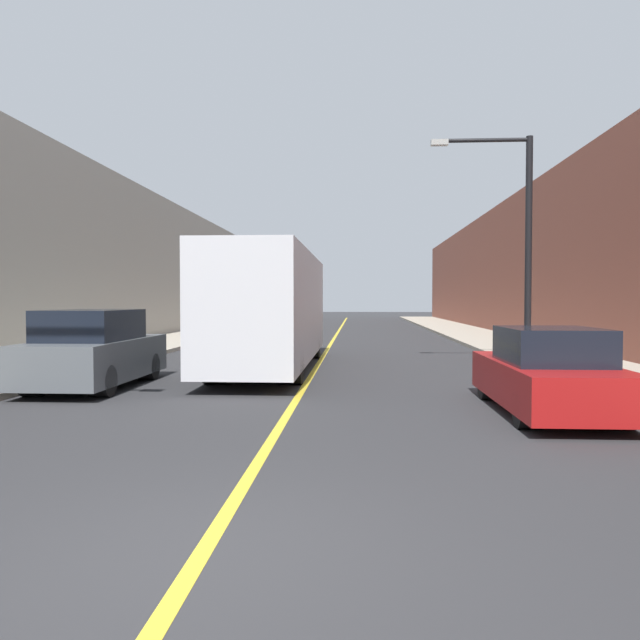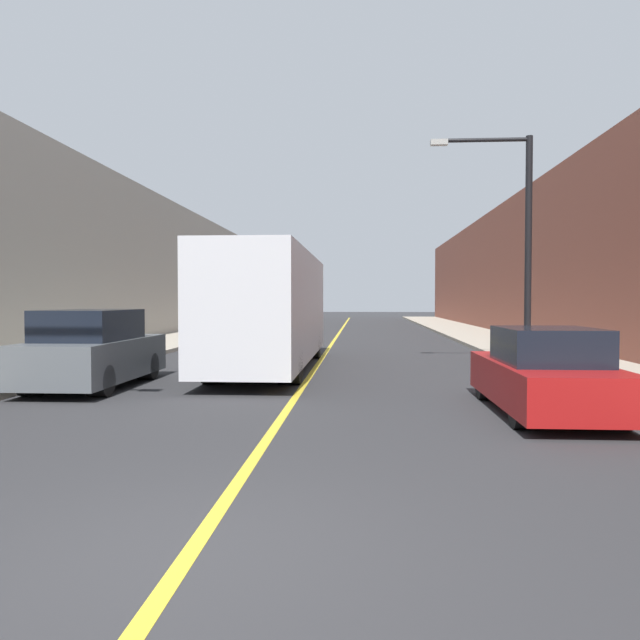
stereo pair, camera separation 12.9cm
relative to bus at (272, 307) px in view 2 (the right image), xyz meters
The scene contains 10 objects.
ground_plane 13.64m from the bus, 84.55° to the right, with size 200.00×200.00×0.00m, color #2D2D30.
sidewalk_left 17.87m from the bus, 111.50° to the left, with size 3.64×72.00×0.15m, color #A89E8C.
sidewalk_right 18.95m from the bus, 61.23° to the left, with size 3.64×72.00×0.15m, color #A89E8C.
building_row_left 19.62m from the bus, 122.00° to the left, with size 4.00×72.00×7.81m, color gray.
building_row_right 21.08m from the bus, 52.05° to the left, with size 4.00×72.00×7.75m, color brown.
road_center_line 16.69m from the bus, 85.56° to the left, with size 0.16×72.00×0.01m, color gold.
bus is the anchor object (origin of this frame).
parked_suv_left 5.61m from the bus, 130.66° to the right, with size 1.92×4.67×1.82m.
car_right_near 9.20m from the bus, 49.11° to the right, with size 1.82×4.69×1.56m.
street_lamp_right 7.61m from the bus, ahead, with size 2.97×0.24×6.71m.
Camera 2 is at (1.39, -4.88, 2.06)m, focal length 35.00 mm.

